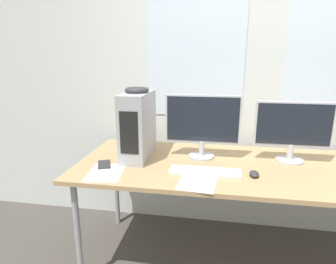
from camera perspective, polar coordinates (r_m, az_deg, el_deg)
The scene contains 11 objects.
wall_back at distance 2.43m, azimuth 18.82°, elevation 11.21°, with size 8.00×0.07×2.70m.
desk at distance 2.00m, azimuth 19.79°, elevation -7.79°, with size 2.58×0.88×0.78m.
pc_tower at distance 2.00m, azimuth -6.15°, elevation 1.33°, with size 0.17×0.42×0.47m.
headphones at distance 1.96m, azimuth -6.35°, elevation 8.48°, with size 0.17×0.17×0.03m.
monitor_main at distance 1.99m, azimuth 7.01°, elevation 1.81°, with size 0.52×0.18×0.45m.
monitor_right_near at distance 2.07m, azimuth 24.05°, elevation 0.63°, with size 0.50×0.18×0.42m.
keyboard at distance 1.78m, azimuth 7.50°, elevation -8.00°, with size 0.44×0.13×0.02m.
mouse at distance 1.80m, azimuth 17.10°, elevation -8.13°, with size 0.06×0.09×0.03m.
cell_phone at distance 1.95m, azimuth -12.84°, elevation -6.45°, with size 0.13×0.17×0.01m.
paper_sheet_left at distance 1.68m, azimuth 6.14°, elevation -9.81°, with size 0.24×0.32×0.00m.
paper_sheet_front at distance 1.83m, azimuth -12.51°, elevation -7.99°, with size 0.25×0.32×0.00m.
Camera 1 is at (-0.37, -1.38, 1.47)m, focal length 30.00 mm.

